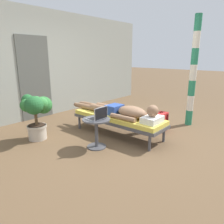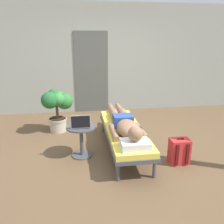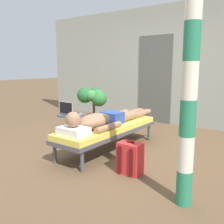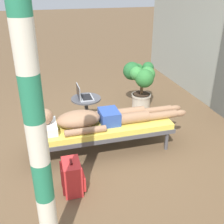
# 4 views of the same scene
# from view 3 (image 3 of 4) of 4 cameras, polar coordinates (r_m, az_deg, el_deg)

# --- Properties ---
(ground_plane) EXTENTS (40.00, 40.00, 0.00)m
(ground_plane) POSITION_cam_3_polar(r_m,az_deg,el_deg) (4.22, -2.21, -8.14)
(ground_plane) COLOR brown
(house_wall_back) EXTENTS (7.60, 0.20, 2.70)m
(house_wall_back) POSITION_cam_3_polar(r_m,az_deg,el_deg) (6.06, 13.53, 10.17)
(house_wall_back) COLOR #999E93
(house_wall_back) RESTS_ON ground
(house_door_panel) EXTENTS (0.84, 0.03, 2.04)m
(house_door_panel) POSITION_cam_3_polar(r_m,az_deg,el_deg) (6.13, 9.65, 7.22)
(house_door_panel) COLOR #545651
(house_door_panel) RESTS_ON ground
(lounge_chair) EXTENTS (0.62, 1.98, 0.42)m
(lounge_chair) POSITION_cam_3_polar(r_m,az_deg,el_deg) (4.04, -0.86, -3.88)
(lounge_chair) COLOR #4C4C51
(lounge_chair) RESTS_ON ground
(person_reclining) EXTENTS (0.53, 2.17, 0.32)m
(person_reclining) POSITION_cam_3_polar(r_m,az_deg,el_deg) (3.93, -1.69, -1.73)
(person_reclining) COLOR white
(person_reclining) RESTS_ON lounge_chair
(side_table) EXTENTS (0.48, 0.48, 0.52)m
(side_table) POSITION_cam_3_polar(r_m,az_deg,el_deg) (4.44, -9.10, -2.57)
(side_table) COLOR #4C4C51
(side_table) RESTS_ON ground
(laptop) EXTENTS (0.31, 0.24, 0.23)m
(laptop) POSITION_cam_3_polar(r_m,az_deg,el_deg) (4.36, -9.66, 0.21)
(laptop) COLOR #A5A8AD
(laptop) RESTS_ON side_table
(backpack) EXTENTS (0.30, 0.26, 0.42)m
(backpack) POSITION_cam_3_polar(r_m,az_deg,el_deg) (3.24, 4.16, -10.35)
(backpack) COLOR red
(backpack) RESTS_ON ground
(potted_plant) EXTENTS (0.63, 0.57, 0.88)m
(potted_plant) POSITION_cam_3_polar(r_m,az_deg,el_deg) (5.51, -4.31, 2.38)
(potted_plant) COLOR #BFB29E
(potted_plant) RESTS_ON ground
(porch_post) EXTENTS (0.15, 0.15, 2.41)m
(porch_post) POSITION_cam_3_polar(r_m,az_deg,el_deg) (2.40, 17.10, 6.75)
(porch_post) COLOR #267F59
(porch_post) RESTS_ON ground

